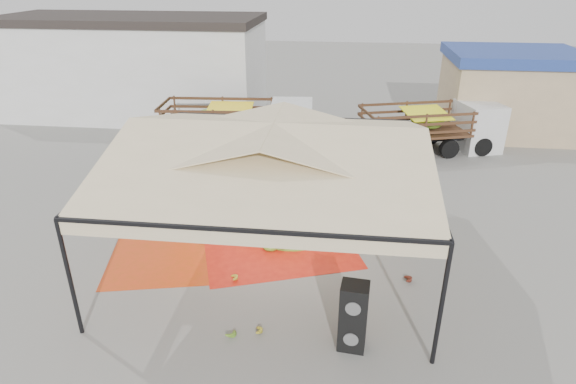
# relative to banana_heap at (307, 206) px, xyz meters

# --- Properties ---
(ground) EXTENTS (90.00, 90.00, 0.00)m
(ground) POSITION_rel_banana_heap_xyz_m (-0.76, -1.99, -0.58)
(ground) COLOR slate
(ground) RESTS_ON ground
(canopy_tent) EXTENTS (8.10, 8.10, 4.00)m
(canopy_tent) POSITION_rel_banana_heap_xyz_m (-0.76, -1.99, 2.72)
(canopy_tent) COLOR black
(canopy_tent) RESTS_ON ground
(building_white) EXTENTS (14.30, 6.30, 5.40)m
(building_white) POSITION_rel_banana_heap_xyz_m (-10.76, 12.01, 2.13)
(building_white) COLOR silver
(building_white) RESTS_ON ground
(building_tan) EXTENTS (6.30, 5.30, 4.10)m
(building_tan) POSITION_rel_banana_heap_xyz_m (9.24, 11.01, 1.50)
(building_tan) COLOR tan
(building_tan) RESTS_ON ground
(tarp_left) EXTENTS (4.80, 4.65, 0.01)m
(tarp_left) POSITION_rel_banana_heap_xyz_m (-3.61, -2.19, -0.57)
(tarp_left) COLOR red
(tarp_left) RESTS_ON ground
(tarp_right) EXTENTS (5.75, 5.89, 0.01)m
(tarp_right) POSITION_rel_banana_heap_xyz_m (-0.90, -1.10, -0.57)
(tarp_right) COLOR red
(tarp_right) RESTS_ON ground
(banana_heap) EXTENTS (6.33, 5.64, 1.16)m
(banana_heap) POSITION_rel_banana_heap_xyz_m (0.00, 0.00, 0.00)
(banana_heap) COLOR #5A821B
(banana_heap) RESTS_ON ground
(hand_yellow_a) EXTENTS (0.55, 0.51, 0.20)m
(hand_yellow_a) POSITION_rel_banana_heap_xyz_m (-1.74, -3.55, -0.48)
(hand_yellow_a) COLOR gold
(hand_yellow_a) RESTS_ON ground
(hand_yellow_b) EXTENTS (0.45, 0.38, 0.19)m
(hand_yellow_b) POSITION_rel_banana_heap_xyz_m (-0.72, -5.52, -0.49)
(hand_yellow_b) COLOR #B38F23
(hand_yellow_b) RESTS_ON ground
(hand_red_a) EXTENTS (0.53, 0.45, 0.22)m
(hand_red_a) POSITION_rel_banana_heap_xyz_m (1.31, -5.20, -0.47)
(hand_red_a) COLOR #542A13
(hand_red_a) RESTS_ON ground
(hand_red_b) EXTENTS (0.51, 0.42, 0.22)m
(hand_red_b) POSITION_rel_banana_heap_xyz_m (2.94, -3.04, -0.47)
(hand_red_b) COLOR #5A2414
(hand_red_b) RESTS_ON ground
(hand_green) EXTENTS (0.53, 0.50, 0.19)m
(hand_green) POSITION_rel_banana_heap_xyz_m (-1.31, -5.67, -0.48)
(hand_green) COLOR #4B7718
(hand_green) RESTS_ON ground
(hanging_bunches) EXTENTS (4.74, 0.24, 0.20)m
(hanging_bunches) POSITION_rel_banana_heap_xyz_m (0.27, -0.51, 2.04)
(hanging_bunches) COLOR #317017
(hanging_bunches) RESTS_ON ground
(speaker_stack) EXTENTS (0.65, 0.58, 1.66)m
(speaker_stack) POSITION_rel_banana_heap_xyz_m (1.50, -5.69, 0.25)
(speaker_stack) COLOR black
(speaker_stack) RESTS_ON ground
(banana_leaves) EXTENTS (0.96, 1.36, 3.70)m
(banana_leaves) POSITION_rel_banana_heap_xyz_m (-3.86, -0.88, -0.58)
(banana_leaves) COLOR #3F7820
(banana_leaves) RESTS_ON ground
(vendor) EXTENTS (0.73, 0.54, 1.82)m
(vendor) POSITION_rel_banana_heap_xyz_m (0.16, 3.58, 0.33)
(vendor) COLOR gray
(vendor) RESTS_ON ground
(truck_left) EXTENTS (6.86, 2.74, 2.31)m
(truck_left) POSITION_rel_banana_heap_xyz_m (-3.42, 6.49, 0.84)
(truck_left) COLOR #502C1A
(truck_left) RESTS_ON ground
(truck_right) EXTENTS (6.64, 3.86, 2.16)m
(truck_right) POSITION_rel_banana_heap_xyz_m (5.28, 7.55, 0.75)
(truck_right) COLOR #482918
(truck_right) RESTS_ON ground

